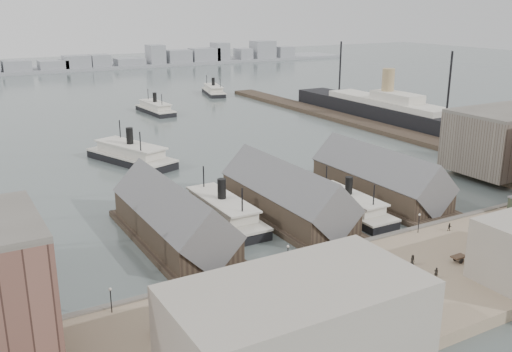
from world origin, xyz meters
TOP-DOWN VIEW (x-y plane):
  - ground at (0.00, 0.00)m, footprint 900.00×900.00m
  - quay at (0.00, -20.00)m, footprint 180.00×30.00m
  - seawall at (0.00, -5.20)m, footprint 180.00×1.20m
  - east_wharf at (78.00, 90.00)m, footprint 10.00×180.00m
  - ferry_shed_west at (-26.00, 16.88)m, footprint 14.00×42.00m
  - ferry_shed_center at (0.00, 16.88)m, footprint 14.00×42.00m
  - ferry_shed_east at (26.00, 16.88)m, footprint 14.00×42.00m
  - warehouse_east_back at (68.00, 15.00)m, footprint 28.00×20.00m
  - street_bldg_west at (-30.00, -32.00)m, footprint 30.00×16.00m
  - lamp_post_far_w at (-45.00, -7.00)m, footprint 0.44×0.44m
  - lamp_post_near_w at (-15.00, -7.00)m, footprint 0.44×0.44m
  - lamp_post_near_e at (15.00, -7.00)m, footprint 0.44×0.44m
  - far_shore at (-2.07, 334.14)m, footprint 500.00×40.00m
  - ferry_docked_west at (-13.00, 21.76)m, footprint 8.42×28.07m
  - ferry_docked_east at (13.00, 12.04)m, footprint 7.59×25.29m
  - ferry_open_near at (-15.20, 76.66)m, footprint 19.49×32.37m
  - ferry_open_mid at (18.62, 148.62)m, footprint 9.47×26.32m
  - ferry_open_far at (62.39, 182.91)m, footprint 13.54×26.66m
  - ocean_steamer at (92.00, 87.10)m, footprint 14.06×102.74m
  - horse_cart_left at (-39.11, -15.01)m, footprint 4.68×3.21m
  - horse_cart_center at (-2.99, -15.32)m, footprint 4.84×3.41m
  - horse_cart_right at (13.31, -20.06)m, footprint 4.61×1.63m
  - pedestrian_0 at (-53.08, -13.78)m, footprint 0.67×0.74m
  - pedestrian_1 at (-33.95, -18.55)m, footprint 1.02×0.92m
  - pedestrian_2 at (-21.33, -9.39)m, footprint 1.10×1.16m
  - pedestrian_3 at (-11.79, -23.74)m, footprint 0.99×0.96m
  - pedestrian_4 at (3.84, -16.81)m, footprint 0.59×0.88m
  - pedestrian_5 at (3.56, -22.33)m, footprint 0.82×0.75m
  - pedestrian_6 at (20.95, -9.38)m, footprint 0.98×0.94m

SIDE VIEW (x-z plane):
  - ground at x=0.00m, z-range 0.00..0.00m
  - east_wharf at x=78.00m, z-range 0.00..1.60m
  - quay at x=0.00m, z-range 0.00..2.00m
  - seawall at x=0.00m, z-range 0.00..2.30m
  - ferry_docked_east at x=13.00m, z-range -2.40..6.63m
  - ferry_open_far at x=62.39m, z-range -2.43..6.71m
  - ferry_open_mid at x=18.62m, z-range -2.45..6.78m
  - ferry_docked_west at x=-13.00m, z-range -2.66..7.36m
  - ferry_open_near at x=-15.20m, z-range -2.95..8.15m
  - horse_cart_left at x=-39.11m, z-range 2.04..3.50m
  - pedestrian_2 at x=-21.33m, z-range 2.00..3.58m
  - pedestrian_6 at x=20.95m, z-range 2.00..3.58m
  - horse_cart_right at x=13.31m, z-range 2.01..3.62m
  - pedestrian_0 at x=-53.08m, z-range 2.00..3.65m
  - horse_cart_center at x=-2.99m, z-range 2.00..3.65m
  - pedestrian_3 at x=-11.79m, z-range 2.00..3.67m
  - pedestrian_1 at x=-33.95m, z-range 2.00..3.73m
  - pedestrian_4 at x=3.84m, z-range 2.00..3.76m
  - pedestrian_5 at x=3.56m, z-range 2.00..3.82m
  - far_shore at x=-2.07m, z-range -3.96..11.77m
  - ocean_steamer at x=92.00m, z-range -5.86..14.69m
  - ferry_shed_west at x=-26.00m, z-range -1.66..10.94m
  - ferry_shed_center at x=0.00m, z-range -1.66..10.94m
  - ferry_shed_east at x=26.00m, z-range -1.66..10.94m
  - lamp_post_far_w at x=-45.00m, z-range 2.75..6.67m
  - lamp_post_near_w at x=-15.00m, z-range 2.75..6.67m
  - lamp_post_near_e at x=15.00m, z-range 2.75..6.67m
  - street_bldg_west at x=-30.00m, z-range 2.00..14.00m
  - warehouse_east_back at x=68.00m, z-range 2.00..17.00m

